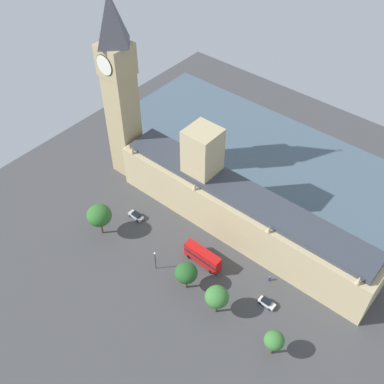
% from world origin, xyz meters
% --- Properties ---
extents(ground_plane, '(145.83, 145.83, 0.00)m').
position_xyz_m(ground_plane, '(0.00, 0.00, 0.00)').
color(ground_plane, '#424244').
extents(river_thames, '(40.65, 131.25, 0.25)m').
position_xyz_m(river_thames, '(-35.55, 0.00, 0.12)').
color(river_thames, '#475B6B').
rests_on(river_thames, ground).
extents(parliament_building, '(12.72, 75.83, 27.63)m').
position_xyz_m(parliament_building, '(-2.00, -1.66, 7.96)').
color(parliament_building, tan).
rests_on(parliament_building, ground).
extents(clock_tower, '(8.15, 8.15, 56.06)m').
position_xyz_m(clock_tower, '(-0.91, -41.95, 29.00)').
color(clock_tower, tan).
rests_on(clock_tower, ground).
extents(car_silver_under_trees, '(1.98, 4.61, 1.74)m').
position_xyz_m(car_silver_under_trees, '(12.92, -25.24, 0.89)').
color(car_silver_under_trees, '#B7B7BC').
rests_on(car_silver_under_trees, ground).
extents(double_decker_bus_opposite_hall, '(2.80, 10.54, 4.75)m').
position_xyz_m(double_decker_bus_opposite_hall, '(13.15, -1.01, 2.63)').
color(double_decker_bus_opposite_hall, red).
rests_on(double_decker_bus_opposite_hall, ground).
extents(car_white_leading, '(1.82, 4.18, 1.74)m').
position_xyz_m(car_white_leading, '(13.01, 18.52, 0.88)').
color(car_white_leading, silver).
rests_on(car_white_leading, ground).
extents(pedestrian_trailing, '(0.70, 0.64, 1.67)m').
position_xyz_m(pedestrian_trailing, '(6.72, 15.23, 0.75)').
color(pedestrian_trailing, navy).
rests_on(pedestrian_trailing, ground).
extents(plane_tree_kerbside, '(5.61, 5.61, 8.54)m').
position_xyz_m(plane_tree_kerbside, '(22.16, 10.35, 6.12)').
color(plane_tree_kerbside, brown).
rests_on(plane_tree_kerbside, ground).
extents(plane_tree_corner, '(4.48, 4.48, 7.44)m').
position_xyz_m(plane_tree_corner, '(22.54, 26.08, 5.48)').
color(plane_tree_corner, brown).
rests_on(plane_tree_corner, ground).
extents(plane_tree_near_tower, '(5.57, 5.57, 8.30)m').
position_xyz_m(plane_tree_near_tower, '(21.48, 0.58, 5.90)').
color(plane_tree_near_tower, brown).
rests_on(plane_tree_near_tower, ground).
extents(plane_tree_far_end, '(6.62, 6.62, 9.81)m').
position_xyz_m(plane_tree_far_end, '(22.77, -28.44, 6.97)').
color(plane_tree_far_end, brown).
rests_on(plane_tree_far_end, ground).
extents(street_lamp_midblock, '(0.56, 0.56, 6.43)m').
position_xyz_m(street_lamp_midblock, '(22.14, -9.03, 4.48)').
color(street_lamp_midblock, black).
rests_on(street_lamp_midblock, ground).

